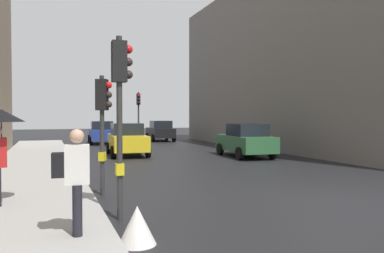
% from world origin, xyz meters
% --- Properties ---
extents(ground_plane, '(120.00, 120.00, 0.00)m').
position_xyz_m(ground_plane, '(0.00, 0.00, 0.00)').
color(ground_plane, black).
extents(sidewalk_kerb, '(3.22, 40.00, 0.16)m').
position_xyz_m(sidewalk_kerb, '(-7.39, 6.00, 0.08)').
color(sidewalk_kerb, '#A8A5A0').
rests_on(sidewalk_kerb, ground).
extents(building_facade_right, '(12.00, 24.28, 11.43)m').
position_xyz_m(building_facade_right, '(11.78, 14.32, 5.72)').
color(building_facade_right, slate).
rests_on(building_facade_right, ground).
extents(traffic_light_near_left, '(0.43, 0.25, 3.78)m').
position_xyz_m(traffic_light_near_left, '(-5.45, 0.09, 2.61)').
color(traffic_light_near_left, '#2D2D2D').
rests_on(traffic_light_near_left, ground).
extents(traffic_light_far_median, '(0.25, 0.43, 3.94)m').
position_xyz_m(traffic_light_far_median, '(-0.51, 20.32, 2.71)').
color(traffic_light_far_median, '#2D2D2D').
rests_on(traffic_light_far_median, ground).
extents(traffic_light_near_right, '(0.45, 0.35, 3.24)m').
position_xyz_m(traffic_light_near_right, '(-5.46, 2.76, 2.24)').
color(traffic_light_near_right, '#2D2D2D').
rests_on(traffic_light_near_right, ground).
extents(car_dark_suv, '(2.22, 4.30, 1.76)m').
position_xyz_m(car_dark_suv, '(2.37, 24.48, 0.88)').
color(car_dark_suv, black).
rests_on(car_dark_suv, ground).
extents(car_yellow_taxi, '(2.23, 4.31, 1.76)m').
position_xyz_m(car_yellow_taxi, '(-2.77, 13.13, 0.88)').
color(car_yellow_taxi, yellow).
rests_on(car_yellow_taxi, ground).
extents(car_blue_van, '(2.21, 4.30, 1.76)m').
position_xyz_m(car_blue_van, '(-2.87, 22.84, 0.88)').
color(car_blue_van, navy).
rests_on(car_blue_van, ground).
extents(car_green_estate, '(2.27, 4.33, 1.76)m').
position_xyz_m(car_green_estate, '(2.90, 10.08, 0.88)').
color(car_green_estate, '#2D6038').
rests_on(car_green_estate, ground).
extents(pedestrian_with_umbrella, '(1.00, 1.00, 2.14)m').
position_xyz_m(pedestrian_with_umbrella, '(-7.85, 1.62, 1.84)').
color(pedestrian_with_umbrella, black).
rests_on(pedestrian_with_umbrella, sidewalk_kerb).
extents(pedestrian_with_black_backpack, '(0.62, 0.36, 1.77)m').
position_xyz_m(pedestrian_with_black_backpack, '(-6.45, -1.16, 1.16)').
color(pedestrian_with_black_backpack, black).
rests_on(pedestrian_with_black_backpack, sidewalk_kerb).
extents(warning_sign_triangle, '(0.64, 0.64, 0.65)m').
position_xyz_m(warning_sign_triangle, '(-5.48, -1.55, 0.33)').
color(warning_sign_triangle, silver).
rests_on(warning_sign_triangle, ground).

